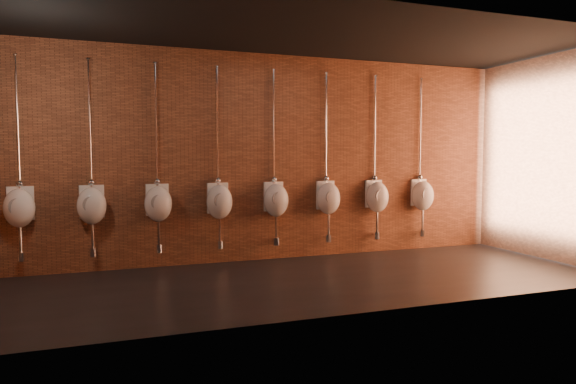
% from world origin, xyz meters
% --- Properties ---
extents(ground, '(8.50, 8.50, 0.00)m').
position_xyz_m(ground, '(0.00, 0.00, 0.00)').
color(ground, black).
rests_on(ground, ground).
extents(room_shell, '(8.54, 3.04, 3.22)m').
position_xyz_m(room_shell, '(0.00, 0.00, 2.01)').
color(room_shell, black).
rests_on(room_shell, ground).
extents(urinal_0, '(0.44, 0.40, 2.72)m').
position_xyz_m(urinal_0, '(-3.36, 1.36, 0.96)').
color(urinal_0, white).
rests_on(urinal_0, ground).
extents(urinal_1, '(0.44, 0.40, 2.72)m').
position_xyz_m(urinal_1, '(-2.47, 1.36, 0.96)').
color(urinal_1, white).
rests_on(urinal_1, ground).
extents(urinal_2, '(0.44, 0.40, 2.72)m').
position_xyz_m(urinal_2, '(-1.58, 1.36, 0.96)').
color(urinal_2, white).
rests_on(urinal_2, ground).
extents(urinal_3, '(0.44, 0.40, 2.72)m').
position_xyz_m(urinal_3, '(-0.70, 1.36, 0.96)').
color(urinal_3, white).
rests_on(urinal_3, ground).
extents(urinal_4, '(0.44, 0.40, 2.72)m').
position_xyz_m(urinal_4, '(0.19, 1.36, 0.96)').
color(urinal_4, white).
rests_on(urinal_4, ground).
extents(urinal_5, '(0.44, 0.40, 2.72)m').
position_xyz_m(urinal_5, '(1.08, 1.36, 0.96)').
color(urinal_5, white).
rests_on(urinal_5, ground).
extents(urinal_6, '(0.44, 0.40, 2.72)m').
position_xyz_m(urinal_6, '(1.97, 1.36, 0.96)').
color(urinal_6, white).
rests_on(urinal_6, ground).
extents(urinal_7, '(0.44, 0.40, 2.72)m').
position_xyz_m(urinal_7, '(2.86, 1.36, 0.96)').
color(urinal_7, white).
rests_on(urinal_7, ground).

